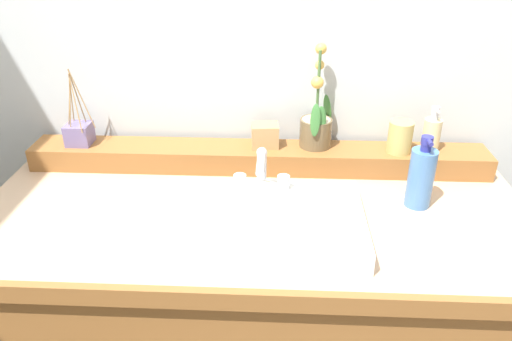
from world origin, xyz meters
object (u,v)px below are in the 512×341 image
at_px(potted_plant, 316,124).
at_px(soap_dispenser, 432,133).
at_px(trinket_box, 265,135).
at_px(sink_basin, 260,224).
at_px(reed_diffuser, 79,133).
at_px(tumbler_cup, 400,137).
at_px(lotion_bottle, 421,177).

relative_size(potted_plant, soap_dispenser, 2.24).
bearing_deg(soap_dispenser, trinket_box, 179.25).
bearing_deg(trinket_box, sink_basin, -95.21).
distance_m(soap_dispenser, reed_diffuser, 1.02).
relative_size(potted_plant, trinket_box, 3.86).
distance_m(tumbler_cup, lotion_bottle, 0.19).
xyz_separation_m(sink_basin, lotion_bottle, (0.40, 0.15, 0.06)).
bearing_deg(tumbler_cup, sink_basin, -139.29).
relative_size(potted_plant, lotion_bottle, 1.54).
height_order(potted_plant, lotion_bottle, potted_plant).
distance_m(soap_dispenser, trinket_box, 0.47).
bearing_deg(lotion_bottle, potted_plant, 140.01).
distance_m(trinket_box, lotion_bottle, 0.45).
distance_m(sink_basin, potted_plant, 0.40).
bearing_deg(sink_basin, tumbler_cup, 40.71).
relative_size(reed_diffuser, trinket_box, 2.94).
relative_size(tumbler_cup, reed_diffuser, 0.40).
distance_m(sink_basin, lotion_bottle, 0.43).
xyz_separation_m(sink_basin, tumbler_cup, (0.38, 0.33, 0.09)).
xyz_separation_m(tumbler_cup, reed_diffuser, (-0.93, 0.01, -0.01)).
bearing_deg(reed_diffuser, tumbler_cup, -0.68).
bearing_deg(potted_plant, trinket_box, -176.56).
height_order(sink_basin, reed_diffuser, reed_diffuser).
bearing_deg(trinket_box, reed_diffuser, 175.92).
xyz_separation_m(sink_basin, potted_plant, (0.15, 0.36, 0.11)).
distance_m(sink_basin, tumbler_cup, 0.51).
relative_size(soap_dispenser, lotion_bottle, 0.68).
bearing_deg(lotion_bottle, trinket_box, 153.02).
bearing_deg(sink_basin, lotion_bottle, 20.01).
relative_size(soap_dispenser, reed_diffuser, 0.59).
height_order(reed_diffuser, lotion_bottle, reed_diffuser).
distance_m(reed_diffuser, trinket_box, 0.55).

